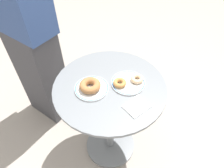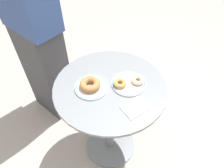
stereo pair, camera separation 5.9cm
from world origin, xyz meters
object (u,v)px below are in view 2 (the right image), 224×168
(paper_napkin, at_px, (135,108))
(person_figure, at_px, (34,29))
(plate_left, at_px, (92,87))
(donut_glazed, at_px, (138,80))
(donut_old_fashioned, at_px, (120,83))
(plate_right, at_px, (129,84))
(donut_cinnamon, at_px, (90,84))
(cafe_table, at_px, (110,112))

(paper_napkin, distance_m, person_figure, 0.89)
(plate_left, xyz_separation_m, person_figure, (-0.27, 0.56, 0.10))
(person_figure, bearing_deg, paper_napkin, -59.83)
(paper_napkin, bearing_deg, donut_glazed, 63.15)
(donut_old_fashioned, relative_size, person_figure, 0.04)
(plate_right, bearing_deg, person_figure, 128.53)
(plate_left, height_order, person_figure, person_figure)
(plate_left, bearing_deg, donut_cinnamon, 177.48)
(person_figure, bearing_deg, donut_cinnamon, -65.19)
(cafe_table, bearing_deg, donut_glazed, -10.91)
(cafe_table, distance_m, paper_napkin, 0.33)
(cafe_table, height_order, donut_old_fashioned, donut_old_fashioned)
(plate_right, relative_size, donut_old_fashioned, 2.61)
(plate_right, relative_size, paper_napkin, 1.56)
(plate_left, distance_m, donut_cinnamon, 0.03)
(cafe_table, distance_m, plate_left, 0.28)
(plate_right, bearing_deg, paper_napkin, -100.03)
(plate_left, height_order, donut_glazed, donut_glazed)
(donut_cinnamon, xyz_separation_m, paper_napkin, (0.19, -0.21, -0.03))
(donut_old_fashioned, bearing_deg, cafe_table, 155.99)
(cafe_table, height_order, paper_napkin, paper_napkin)
(donut_glazed, xyz_separation_m, donut_old_fashioned, (-0.10, 0.01, 0.00))
(donut_glazed, bearing_deg, cafe_table, 169.09)
(plate_right, distance_m, donut_glazed, 0.06)
(plate_left, relative_size, person_figure, 0.12)
(donut_glazed, bearing_deg, paper_napkin, -116.85)
(donut_cinnamon, relative_size, donut_glazed, 1.59)
(plate_left, bearing_deg, donut_old_fashioned, -12.94)
(paper_napkin, bearing_deg, cafe_table, 111.05)
(person_figure, bearing_deg, plate_left, -64.53)
(cafe_table, bearing_deg, donut_cinnamon, 173.28)
(donut_old_fashioned, height_order, person_figure, person_figure)
(plate_left, height_order, donut_old_fashioned, donut_old_fashioned)
(plate_right, xyz_separation_m, person_figure, (-0.47, 0.59, 0.10))
(cafe_table, bearing_deg, plate_right, -12.84)
(donut_glazed, distance_m, donut_old_fashioned, 0.11)
(plate_right, xyz_separation_m, donut_glazed, (0.05, -0.01, 0.02))
(cafe_table, height_order, donut_cinnamon, donut_cinnamon)
(paper_napkin, bearing_deg, plate_right, 79.97)
(donut_old_fashioned, xyz_separation_m, person_figure, (-0.42, 0.59, 0.08))
(plate_right, relative_size, donut_glazed, 2.61)
(plate_right, height_order, donut_old_fashioned, donut_old_fashioned)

